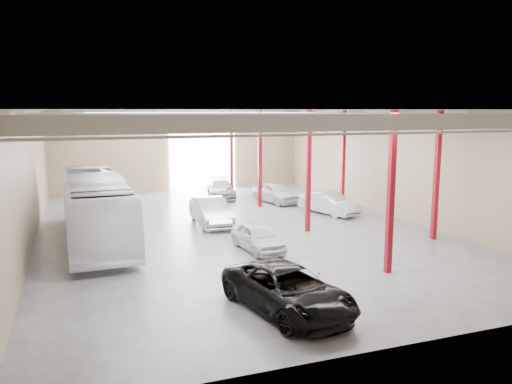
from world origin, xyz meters
TOP-DOWN VIEW (x-y plane):
  - depot_shell at (0.13, 0.48)m, footprint 22.12×32.12m
  - coach_bus at (-7.88, -0.13)m, footprint 3.46×13.22m
  - black_sedan at (-2.00, -12.41)m, footprint 3.74×6.11m
  - car_row_a at (-0.32, -4.76)m, footprint 1.96×4.11m
  - car_row_b at (-1.08, 1.50)m, footprint 1.87×5.10m
  - car_row_c at (2.21, 10.74)m, footprint 2.85×5.25m
  - car_right_near at (7.34, 2.00)m, footprint 2.89×4.85m
  - car_right_far at (5.50, 7.20)m, footprint 2.84×4.79m

SIDE VIEW (x-z plane):
  - car_row_a at x=-0.32m, z-range 0.00..1.36m
  - car_row_c at x=2.21m, z-range 0.00..1.44m
  - car_right_near at x=7.34m, z-range 0.00..1.51m
  - car_right_far at x=5.50m, z-range 0.00..1.53m
  - black_sedan at x=-2.00m, z-range 0.00..1.58m
  - car_row_b at x=-1.08m, z-range 0.00..1.67m
  - coach_bus at x=-7.88m, z-range 0.00..3.66m
  - depot_shell at x=0.13m, z-range 1.44..8.51m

